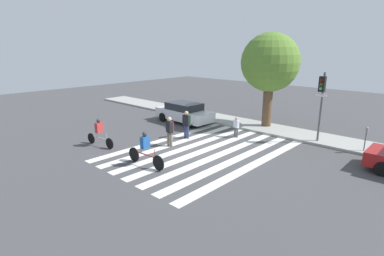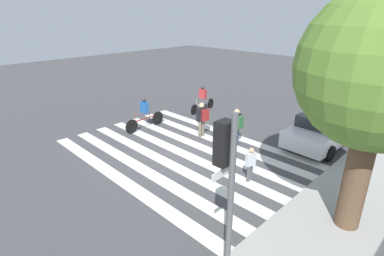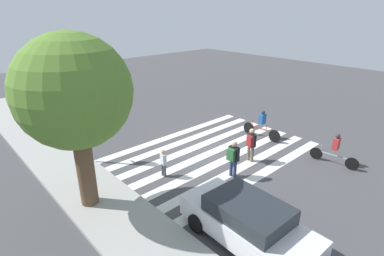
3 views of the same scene
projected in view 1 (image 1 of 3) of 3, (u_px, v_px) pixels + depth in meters
ground_plane at (203, 151)px, 15.87m from camera, size 60.00×60.00×0.00m
sidewalk_curb at (263, 127)px, 20.26m from camera, size 36.00×2.50×0.14m
crosswalk_stripes at (203, 151)px, 15.87m from camera, size 6.52×10.00×0.01m
traffic_light at (322, 95)px, 16.39m from camera, size 0.60×0.50×4.02m
parking_meter at (366, 134)px, 15.27m from camera, size 0.15×0.15×1.42m
street_tree at (270, 63)px, 19.41m from camera, size 3.80×3.80×6.28m
pedestrian_child_with_backpack at (170, 129)px, 16.43m from camera, size 0.50×0.47×1.67m
pedestrian_adult_yellow_jacket at (236, 126)px, 18.13m from camera, size 0.38×0.24×1.27m
pedestrian_adult_blue_shirt at (187, 122)px, 17.89m from camera, size 0.48×0.40×1.68m
cyclist_mid_street at (145, 148)px, 13.68m from camera, size 2.39×0.41×1.65m
cyclist_far_lane at (99, 131)px, 16.47m from camera, size 2.21×0.43×1.57m
car_parked_silver_sedan at (184, 112)px, 21.72m from camera, size 4.50×2.11×1.46m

